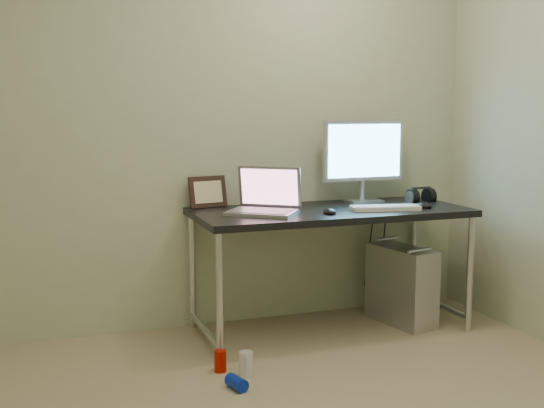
# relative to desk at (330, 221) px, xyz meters

# --- Properties ---
(wall_back) EXTENTS (3.50, 0.02, 2.50)m
(wall_back) POSITION_rel_desk_xyz_m (-0.66, 0.36, 0.58)
(wall_back) COLOR beige
(wall_back) RESTS_ON ground
(desk) EXTENTS (1.65, 0.72, 0.75)m
(desk) POSITION_rel_desk_xyz_m (0.00, 0.00, 0.00)
(desk) COLOR black
(desk) RESTS_ON ground
(tower_computer) EXTENTS (0.30, 0.50, 0.52)m
(tower_computer) POSITION_rel_desk_xyz_m (0.48, -0.04, -0.43)
(tower_computer) COLOR #AFAFB3
(tower_computer) RESTS_ON ground
(cable_a) EXTENTS (0.01, 0.16, 0.69)m
(cable_a) POSITION_rel_desk_xyz_m (0.43, 0.31, -0.27)
(cable_a) COLOR black
(cable_a) RESTS_ON ground
(cable_b) EXTENTS (0.02, 0.11, 0.71)m
(cable_b) POSITION_rel_desk_xyz_m (0.52, 0.29, -0.29)
(cable_b) COLOR black
(cable_b) RESTS_ON ground
(can_red) EXTENTS (0.08, 0.08, 0.11)m
(can_red) POSITION_rel_desk_xyz_m (-0.81, -0.44, -0.62)
(can_red) COLOR #AE1103
(can_red) RESTS_ON ground
(can_white) EXTENTS (0.09, 0.09, 0.13)m
(can_white) POSITION_rel_desk_xyz_m (-0.71, -0.54, -0.61)
(can_white) COLOR white
(can_white) RESTS_ON ground
(can_blue) EXTENTS (0.10, 0.13, 0.07)m
(can_blue) POSITION_rel_desk_xyz_m (-0.80, -0.68, -0.64)
(can_blue) COLOR #0A28BD
(can_blue) RESTS_ON ground
(laptop) EXTENTS (0.49, 0.48, 0.26)m
(laptop) POSITION_rel_desk_xyz_m (-0.42, -0.01, 0.14)
(laptop) COLOR silver
(laptop) RESTS_ON desk
(monitor) EXTENTS (0.56, 0.17, 0.53)m
(monitor) POSITION_rel_desk_xyz_m (0.33, 0.21, 0.38)
(monitor) COLOR silver
(monitor) RESTS_ON desk
(keyboard) EXTENTS (0.43, 0.21, 0.02)m
(keyboard) POSITION_rel_desk_xyz_m (0.29, -0.15, 0.09)
(keyboard) COLOR white
(keyboard) RESTS_ON desk
(mouse_right) EXTENTS (0.11, 0.14, 0.04)m
(mouse_right) POSITION_rel_desk_xyz_m (0.56, -0.14, 0.10)
(mouse_right) COLOR black
(mouse_right) RESTS_ON desk
(mouse_left) EXTENTS (0.09, 0.12, 0.04)m
(mouse_left) POSITION_rel_desk_xyz_m (-0.08, -0.17, 0.10)
(mouse_left) COLOR black
(mouse_left) RESTS_ON desk
(headphones) EXTENTS (0.19, 0.11, 0.12)m
(headphones) POSITION_rel_desk_xyz_m (0.68, 0.09, 0.11)
(headphones) COLOR black
(headphones) RESTS_ON desk
(picture_frame) EXTENTS (0.25, 0.11, 0.19)m
(picture_frame) POSITION_rel_desk_xyz_m (-0.68, 0.32, 0.17)
(picture_frame) COLOR black
(picture_frame) RESTS_ON desk
(webcam) EXTENTS (0.05, 0.04, 0.12)m
(webcam) POSITION_rel_desk_xyz_m (-0.37, 0.26, 0.16)
(webcam) COLOR silver
(webcam) RESTS_ON desk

